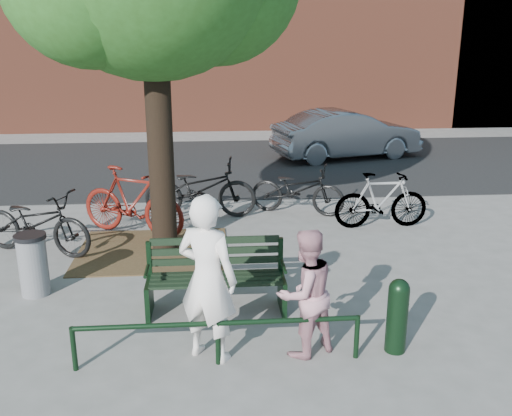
{
  "coord_description": "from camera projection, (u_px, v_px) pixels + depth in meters",
  "views": [
    {
      "loc": [
        -0.03,
        -6.58,
        3.39
      ],
      "look_at": [
        0.59,
        1.0,
        1.06
      ],
      "focal_mm": 40.0,
      "sensor_mm": 36.0,
      "label": 1
    }
  ],
  "objects": [
    {
      "name": "ground",
      "position": [
        217.0,
        311.0,
        7.26
      ],
      "size": [
        90.0,
        90.0,
        0.0
      ],
      "primitive_type": "plane",
      "color": "gray",
      "rests_on": "ground"
    },
    {
      "name": "dirt_pit",
      "position": [
        153.0,
        250.0,
        9.28
      ],
      "size": [
        2.4,
        2.0,
        0.02
      ],
      "primitive_type": "cube",
      "color": "brown",
      "rests_on": "ground"
    },
    {
      "name": "road",
      "position": [
        212.0,
        165.0,
        15.36
      ],
      "size": [
        40.0,
        7.0,
        0.01
      ],
      "primitive_type": "cube",
      "color": "black",
      "rests_on": "ground"
    },
    {
      "name": "park_bench",
      "position": [
        216.0,
        274.0,
        7.2
      ],
      "size": [
        1.74,
        0.54,
        0.97
      ],
      "color": "black",
      "rests_on": "ground"
    },
    {
      "name": "guard_railing",
      "position": [
        218.0,
        330.0,
        6.0
      ],
      "size": [
        3.06,
        0.06,
        0.51
      ],
      "color": "black",
      "rests_on": "ground"
    },
    {
      "name": "person_left",
      "position": [
        207.0,
        279.0,
        5.99
      ],
      "size": [
        0.8,
        0.71,
        1.85
      ],
      "primitive_type": "imported",
      "rotation": [
        0.0,
        0.0,
        2.64
      ],
      "color": "white",
      "rests_on": "ground"
    },
    {
      "name": "person_right",
      "position": [
        305.0,
        293.0,
        6.12
      ],
      "size": [
        0.87,
        0.81,
        1.44
      ],
      "primitive_type": "imported",
      "rotation": [
        0.0,
        0.0,
        3.62
      ],
      "color": "#BE828D",
      "rests_on": "ground"
    },
    {
      "name": "bollard",
      "position": [
        397.0,
        313.0,
        6.24
      ],
      "size": [
        0.23,
        0.23,
        0.86
      ],
      "color": "black",
      "rests_on": "ground"
    },
    {
      "name": "litter_bin",
      "position": [
        33.0,
        264.0,
        7.63
      ],
      "size": [
        0.42,
        0.42,
        0.86
      ],
      "color": "gray",
      "rests_on": "ground"
    },
    {
      "name": "bicycle_a",
      "position": [
        36.0,
        222.0,
        9.05
      ],
      "size": [
        2.1,
        1.39,
        1.04
      ],
      "primitive_type": "imported",
      "rotation": [
        0.0,
        0.0,
        1.19
      ],
      "color": "black",
      "rests_on": "ground"
    },
    {
      "name": "bicycle_b",
      "position": [
        132.0,
        201.0,
        9.88
      ],
      "size": [
        2.06,
        1.42,
        1.21
      ],
      "primitive_type": "imported",
      "rotation": [
        0.0,
        0.0,
        1.1
      ],
      "color": "#58130C",
      "rests_on": "ground"
    },
    {
      "name": "bicycle_c",
      "position": [
        200.0,
        188.0,
        10.88
      ],
      "size": [
        2.19,
        0.94,
        1.12
      ],
      "primitive_type": "imported",
      "rotation": [
        0.0,
        0.0,
        1.48
      ],
      "color": "black",
      "rests_on": "ground"
    },
    {
      "name": "bicycle_d",
      "position": [
        381.0,
        200.0,
        10.28
      ],
      "size": [
        1.72,
        0.52,
        1.03
      ],
      "primitive_type": "imported",
      "rotation": [
        0.0,
        0.0,
        1.59
      ],
      "color": "gray",
      "rests_on": "ground"
    },
    {
      "name": "bicycle_e",
      "position": [
        298.0,
        189.0,
        11.09
      ],
      "size": [
        1.96,
        1.28,
        0.97
      ],
      "primitive_type": "imported",
      "rotation": [
        0.0,
        0.0,
        1.2
      ],
      "color": "black",
      "rests_on": "ground"
    },
    {
      "name": "parked_car",
      "position": [
        347.0,
        134.0,
        16.03
      ],
      "size": [
        4.37,
        2.46,
        1.36
      ],
      "primitive_type": "imported",
      "rotation": [
        0.0,
        0.0,
        1.83
      ],
      "color": "gray",
      "rests_on": "ground"
    }
  ]
}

